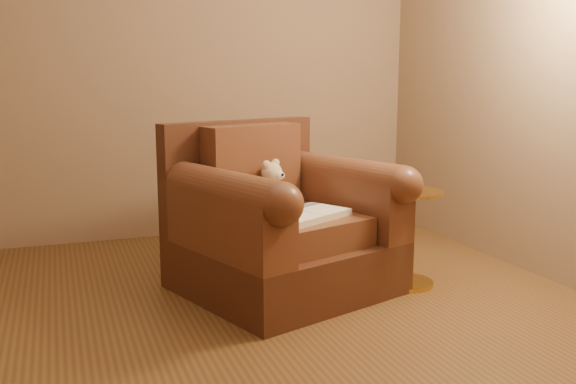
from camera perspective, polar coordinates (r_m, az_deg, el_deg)
name	(u,v)px	position (r m, az deg, el deg)	size (l,w,h in m)	color
floor	(245,322)	(3.41, -3.82, -11.49)	(4.00, 4.00, 0.00)	brown
armchair	(280,226)	(3.82, -0.74, -3.04)	(1.38, 1.35, 0.99)	#442416
teddy_bear	(275,190)	(3.87, -1.15, 0.21)	(0.23, 0.25, 0.30)	beige
guidebook	(306,215)	(3.62, 1.57, -2.04)	(0.57, 0.50, 0.04)	beige
side_table	(407,234)	(3.95, 10.54, -3.73)	(0.42, 0.42, 0.59)	gold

